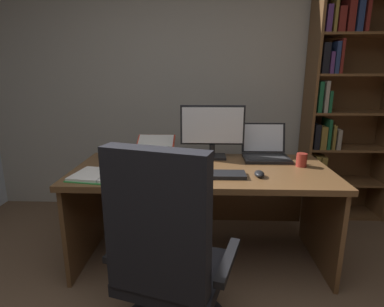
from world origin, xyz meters
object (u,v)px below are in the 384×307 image
object	(u,v)px
office_chair	(168,269)
computer_mouse	(259,174)
bookshelf	(339,112)
monitor	(212,131)
notepad	(171,165)
laptop	(265,151)
reading_stand_with_book	(155,146)
coffee_mug	(302,160)
desk	(202,189)
pen	(174,164)
keyboard	(214,174)
open_binder	(106,176)

from	to	relation	value
office_chair	computer_mouse	distance (m)	0.88
bookshelf	office_chair	size ratio (longest dim) A/B	1.89
monitor	notepad	size ratio (longest dim) A/B	2.42
bookshelf	notepad	xyz separation A→B (m)	(-1.52, -0.79, -0.30)
laptop	reading_stand_with_book	xyz separation A→B (m)	(-0.90, 0.06, 0.02)
reading_stand_with_book	computer_mouse	bearing A→B (deg)	-34.53
bookshelf	computer_mouse	world-z (taller)	bookshelf
coffee_mug	desk	bearing A→B (deg)	179.09
desk	pen	size ratio (longest dim) A/B	13.11
reading_stand_with_book	coffee_mug	bearing A→B (deg)	-14.08
monitor	pen	xyz separation A→B (m)	(-0.29, -0.24, -0.20)
bookshelf	office_chair	bearing A→B (deg)	-131.53
notepad	monitor	bearing A→B (deg)	37.47
monitor	notepad	xyz separation A→B (m)	(-0.31, -0.24, -0.21)
laptop	notepad	xyz separation A→B (m)	(-0.73, -0.24, -0.05)
keyboard	coffee_mug	bearing A→B (deg)	21.05
open_binder	notepad	world-z (taller)	open_binder
laptop	bookshelf	bearing A→B (deg)	34.82
desk	keyboard	distance (m)	0.34
computer_mouse	open_binder	bearing A→B (deg)	-177.16
monitor	coffee_mug	xyz separation A→B (m)	(0.65, -0.21, -0.17)
office_chair	laptop	world-z (taller)	office_chair
desk	notepad	bearing A→B (deg)	-171.35
bookshelf	keyboard	world-z (taller)	bookshelf
office_chair	monitor	bearing A→B (deg)	94.14
coffee_mug	pen	bearing A→B (deg)	-178.59
laptop	open_binder	distance (m)	1.25
desk	reading_stand_with_book	xyz separation A→B (m)	(-0.39, 0.27, 0.27)
desk	open_binder	size ratio (longest dim) A/B	3.83
monitor	notepad	world-z (taller)	monitor
monitor	computer_mouse	bearing A→B (deg)	-57.01
office_chair	keyboard	world-z (taller)	office_chair
open_binder	bookshelf	bearing A→B (deg)	38.24
monitor	office_chair	bearing A→B (deg)	-102.49
office_chair	monitor	xyz separation A→B (m)	(0.24, 1.09, 0.49)
desk	pen	bearing A→B (deg)	-170.53
notepad	coffee_mug	size ratio (longest dim) A/B	2.16
computer_mouse	open_binder	xyz separation A→B (m)	(-1.01, -0.05, -0.01)
monitor	laptop	size ratio (longest dim) A/B	1.43
office_chair	coffee_mug	world-z (taller)	office_chair
desk	office_chair	distance (m)	0.90
computer_mouse	pen	distance (m)	0.63
desk	monitor	size ratio (longest dim) A/B	3.62
office_chair	monitor	distance (m)	1.21
laptop	reading_stand_with_book	bearing A→B (deg)	176.24
computer_mouse	bookshelf	bearing A→B (deg)	48.09
desk	reading_stand_with_book	world-z (taller)	reading_stand_with_book
desk	laptop	xyz separation A→B (m)	(0.51, 0.21, 0.25)
monitor	reading_stand_with_book	xyz separation A→B (m)	(-0.47, 0.07, -0.14)
bookshelf	monitor	xyz separation A→B (m)	(-1.21, -0.56, -0.09)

